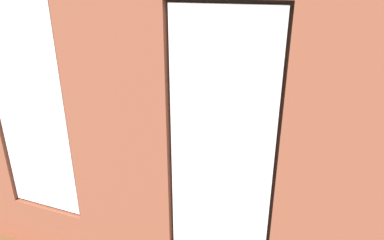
# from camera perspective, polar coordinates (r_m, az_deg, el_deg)

# --- Properties ---
(ground_plane) EXTENTS (6.88, 5.84, 0.10)m
(ground_plane) POSITION_cam_1_polar(r_m,az_deg,el_deg) (6.00, 2.38, -7.58)
(ground_plane) COLOR brown
(brick_wall_with_windows) EXTENTS (6.28, 0.30, 3.58)m
(brick_wall_with_windows) POSITION_cam_1_polar(r_m,az_deg,el_deg) (3.13, -12.26, 0.38)
(brick_wall_with_windows) COLOR #9E5138
(brick_wall_with_windows) RESTS_ON ground_plane
(white_wall_right) EXTENTS (0.10, 4.84, 3.58)m
(white_wall_right) POSITION_cam_1_polar(r_m,az_deg,el_deg) (6.80, -23.90, 10.70)
(white_wall_right) COLOR silver
(white_wall_right) RESTS_ON ground_plane
(couch_by_window) EXTENTS (1.83, 0.87, 0.80)m
(couch_by_window) POSITION_cam_1_polar(r_m,az_deg,el_deg) (4.57, -12.16, -13.01)
(couch_by_window) COLOR black
(couch_by_window) RESTS_ON ground_plane
(couch_left) EXTENTS (1.02, 2.08, 0.80)m
(couch_left) POSITION_cam_1_polar(r_m,az_deg,el_deg) (5.27, 27.16, -10.08)
(couch_left) COLOR black
(couch_left) RESTS_ON ground_plane
(coffee_table) EXTENTS (1.27, 0.84, 0.41)m
(coffee_table) POSITION_cam_1_polar(r_m,az_deg,el_deg) (5.78, -1.58, -4.21)
(coffee_table) COLOR olive
(coffee_table) RESTS_ON ground_plane
(cup_ceramic) EXTENTS (0.07, 0.07, 0.08)m
(cup_ceramic) POSITION_cam_1_polar(r_m,az_deg,el_deg) (5.76, 2.21, -3.34)
(cup_ceramic) COLOR #4C4C51
(cup_ceramic) RESTS_ON coffee_table
(candle_jar) EXTENTS (0.08, 0.08, 0.12)m
(candle_jar) POSITION_cam_1_polar(r_m,az_deg,el_deg) (5.78, -5.58, -3.13)
(candle_jar) COLOR #B7333D
(candle_jar) RESTS_ON coffee_table
(table_plant_small) EXTENTS (0.15, 0.15, 0.24)m
(table_plant_small) POSITION_cam_1_polar(r_m,az_deg,el_deg) (5.85, -2.64, -1.99)
(table_plant_small) COLOR #47423D
(table_plant_small) RESTS_ON coffee_table
(remote_silver) EXTENTS (0.18, 0.11, 0.02)m
(remote_silver) POSITION_cam_1_polar(r_m,az_deg,el_deg) (5.62, -1.18, -4.34)
(remote_silver) COLOR #B2B2B7
(remote_silver) RESTS_ON coffee_table
(remote_black) EXTENTS (0.14, 0.17, 0.02)m
(remote_black) POSITION_cam_1_polar(r_m,az_deg,el_deg) (5.76, -1.58, -3.67)
(remote_black) COLOR black
(remote_black) RESTS_ON coffee_table
(media_console) EXTENTS (1.02, 0.42, 0.49)m
(media_console) POSITION_cam_1_polar(r_m,az_deg,el_deg) (6.78, -22.21, -2.87)
(media_console) COLOR black
(media_console) RESTS_ON ground_plane
(tv_flatscreen) EXTENTS (0.96, 0.20, 0.69)m
(tv_flatscreen) POSITION_cam_1_polar(r_m,az_deg,el_deg) (6.57, -22.93, 1.86)
(tv_flatscreen) COLOR black
(tv_flatscreen) RESTS_ON media_console
(papasan_chair) EXTENTS (1.03, 1.03, 0.67)m
(papasan_chair) POSITION_cam_1_polar(r_m,az_deg,el_deg) (7.35, 6.19, 2.15)
(papasan_chair) COLOR olive
(papasan_chair) RESTS_ON ground_plane
(potted_plant_by_left_couch) EXTENTS (0.44, 0.44, 0.56)m
(potted_plant_by_left_couch) POSITION_cam_1_polar(r_m,az_deg,el_deg) (6.51, 22.81, -2.73)
(potted_plant_by_left_couch) COLOR brown
(potted_plant_by_left_couch) RESTS_ON ground_plane
(potted_plant_near_tv) EXTENTS (0.93, 0.95, 1.46)m
(potted_plant_near_tv) POSITION_cam_1_polar(r_m,az_deg,el_deg) (5.60, -25.51, -2.13)
(potted_plant_near_tv) COLOR brown
(potted_plant_near_tv) RESTS_ON ground_plane
(potted_plant_between_couches) EXTENTS (0.39, 0.39, 0.80)m
(potted_plant_between_couches) POSITION_cam_1_polar(r_m,az_deg,el_deg) (4.02, 5.23, -14.76)
(potted_plant_between_couches) COLOR beige
(potted_plant_between_couches) RESTS_ON ground_plane
(potted_plant_corner_near_left) EXTENTS (0.71, 0.73, 1.30)m
(potted_plant_corner_near_left) POSITION_cam_1_polar(r_m,az_deg,el_deg) (7.30, 27.35, 1.32)
(potted_plant_corner_near_left) COLOR #9E5638
(potted_plant_corner_near_left) RESTS_ON ground_plane
(potted_plant_mid_room_small) EXTENTS (0.26, 0.26, 0.42)m
(potted_plant_mid_room_small) POSITION_cam_1_polar(r_m,az_deg,el_deg) (6.71, 11.42, -1.43)
(potted_plant_mid_room_small) COLOR brown
(potted_plant_mid_room_small) RESTS_ON ground_plane
(potted_plant_foreground_right) EXTENTS (0.55, 0.55, 0.79)m
(potted_plant_foreground_right) POSITION_cam_1_polar(r_m,az_deg,el_deg) (8.33, -9.74, 4.97)
(potted_plant_foreground_right) COLOR beige
(potted_plant_foreground_right) RESTS_ON ground_plane
(potted_plant_beside_window_right) EXTENTS (0.52, 0.52, 0.91)m
(potted_plant_beside_window_right) POSITION_cam_1_polar(r_m,az_deg,el_deg) (5.51, -29.15, -6.32)
(potted_plant_beside_window_right) COLOR gray
(potted_plant_beside_window_right) RESTS_ON ground_plane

